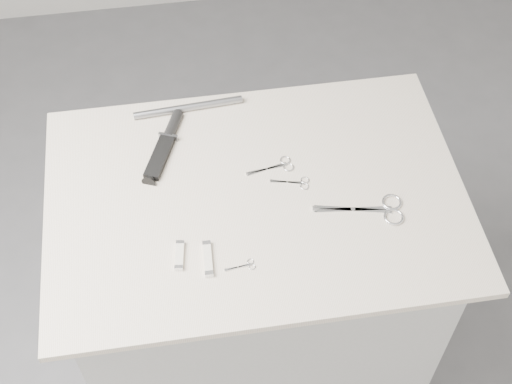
{
  "coord_description": "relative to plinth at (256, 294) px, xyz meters",
  "views": [
    {
      "loc": [
        -0.16,
        -1.03,
        2.26
      ],
      "look_at": [
        0.0,
        0.01,
        0.92
      ],
      "focal_mm": 50.0,
      "sensor_mm": 36.0,
      "label": 1
    }
  ],
  "objects": [
    {
      "name": "embroidery_scissors_a",
      "position": [
        0.07,
        0.08,
        0.47
      ],
      "size": [
        0.12,
        0.05,
        0.0
      ],
      "rotation": [
        0.0,
        0.0,
        0.17
      ],
      "color": "silver",
      "rests_on": "display_board"
    },
    {
      "name": "large_shears",
      "position": [
        0.28,
        -0.09,
        0.47
      ],
      "size": [
        0.21,
        0.09,
        0.01
      ],
      "rotation": [
        0.0,
        0.0,
        -0.17
      ],
      "color": "silver",
      "rests_on": "display_board"
    },
    {
      "name": "metal_rail",
      "position": [
        -0.13,
        0.31,
        0.48
      ],
      "size": [
        0.29,
        0.04,
        0.02
      ],
      "primitive_type": "cylinder",
      "rotation": [
        0.0,
        1.57,
        0.07
      ],
      "color": "gray",
      "rests_on": "display_board"
    },
    {
      "name": "ground",
      "position": [
        0.0,
        0.0,
        -0.46
      ],
      "size": [
        4.0,
        4.0,
        0.01
      ],
      "primitive_type": "cube",
      "color": "slate",
      "rests_on": "ground"
    },
    {
      "name": "plinth",
      "position": [
        0.0,
        0.0,
        0.0
      ],
      "size": [
        0.9,
        0.6,
        0.9
      ],
      "primitive_type": "cube",
      "color": "#B8B8B5",
      "rests_on": "ground"
    },
    {
      "name": "pocket_knife_b",
      "position": [
        -0.2,
        -0.15,
        0.47
      ],
      "size": [
        0.03,
        0.08,
        0.01
      ],
      "rotation": [
        0.0,
        0.0,
        1.43
      ],
      "color": "#EDE6CF",
      "rests_on": "display_board"
    },
    {
      "name": "display_board",
      "position": [
        0.0,
        0.0,
        0.46
      ],
      "size": [
        1.0,
        0.7,
        0.02
      ],
      "primitive_type": "cube",
      "color": "beige",
      "rests_on": "plinth"
    },
    {
      "name": "sheathed_knife",
      "position": [
        -0.2,
        0.19,
        0.48
      ],
      "size": [
        0.12,
        0.22,
        0.03
      ],
      "rotation": [
        0.0,
        0.0,
        1.18
      ],
      "color": "black",
      "rests_on": "display_board"
    },
    {
      "name": "pocket_knife_a",
      "position": [
        -0.13,
        -0.17,
        0.48
      ],
      "size": [
        0.02,
        0.09,
        0.01
      ],
      "rotation": [
        0.0,
        0.0,
        1.53
      ],
      "color": "#EDE6CF",
      "rests_on": "display_board"
    },
    {
      "name": "tiny_scissors",
      "position": [
        -0.06,
        -0.2,
        0.47
      ],
      "size": [
        0.07,
        0.03,
        0.0
      ],
      "rotation": [
        0.0,
        0.0,
        0.12
      ],
      "color": "silver",
      "rests_on": "display_board"
    },
    {
      "name": "embroidery_scissors_b",
      "position": [
        0.1,
        0.02,
        0.47
      ],
      "size": [
        0.1,
        0.05,
        0.0
      ],
      "rotation": [
        0.0,
        0.0,
        -0.24
      ],
      "color": "silver",
      "rests_on": "display_board"
    }
  ]
}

